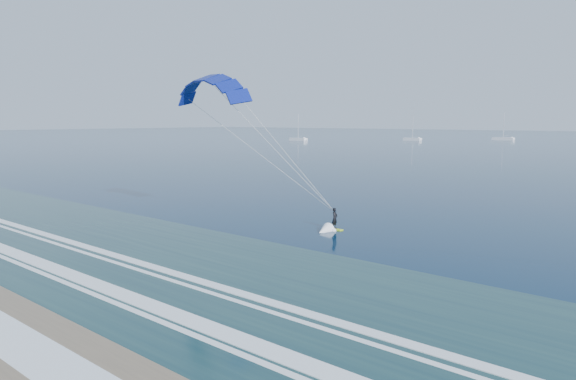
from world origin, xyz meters
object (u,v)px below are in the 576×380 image
(sailboat_0, at_px, (298,139))
(sailboat_1, at_px, (412,139))
(sailboat_2, at_px, (503,139))
(kitesurfer_rig, at_px, (268,143))

(sailboat_0, height_order, sailboat_1, sailboat_0)
(sailboat_1, distance_m, sailboat_2, 41.98)
(kitesurfer_rig, relative_size, sailboat_0, 1.25)
(sailboat_0, distance_m, sailboat_2, 91.39)
(kitesurfer_rig, bearing_deg, sailboat_2, 102.24)
(kitesurfer_rig, distance_m, sailboat_1, 189.68)
(kitesurfer_rig, xyz_separation_m, sailboat_2, (-44.66, 205.80, -6.42))
(sailboat_2, bearing_deg, kitesurfer_rig, -77.76)
(kitesurfer_rig, height_order, sailboat_1, kitesurfer_rig)
(sailboat_0, bearing_deg, sailboat_2, 43.93)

